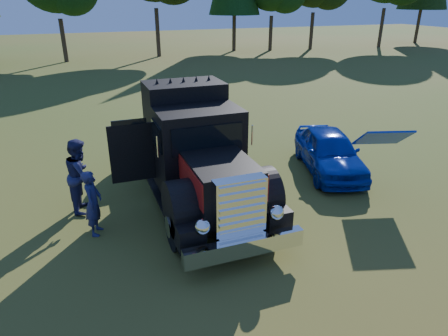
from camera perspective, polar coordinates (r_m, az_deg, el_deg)
ground at (r=9.69m, az=4.61°, el=-8.29°), size 120.00×120.00×0.00m
diamond_t_truck at (r=10.42m, az=-4.22°, el=1.93°), size 3.38×7.16×3.00m
hotrod_coupe at (r=12.81m, az=14.86°, el=2.37°), size 2.57×4.31×1.89m
spectator_near at (r=9.50m, az=-18.18°, el=-4.76°), size 0.53×0.66×1.57m
spectator_far at (r=10.61m, az=-19.73°, el=-0.97°), size 0.89×1.05×1.90m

